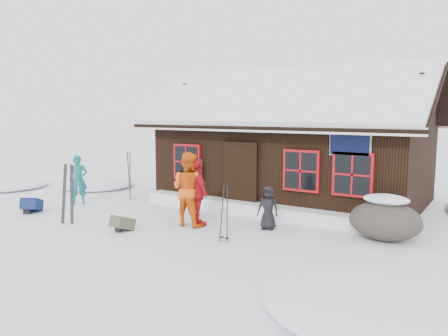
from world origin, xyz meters
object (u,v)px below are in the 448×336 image
Objects in this scene: skier_orange_right at (197,192)px; backpack_blue at (32,207)px; skier_crouched at (268,208)px; boulder at (385,219)px; backpack_olive at (122,225)px; skier_teal at (78,180)px; ski_poles at (224,214)px; ski_pair_left at (68,195)px; skier_orange_left at (188,189)px.

skier_orange_right reaches higher than backpack_blue.
skier_orange_right reaches higher than skier_crouched.
skier_crouched is at bearing -166.55° from boulder.
backpack_blue is 1.17× the size of backpack_olive.
skier_crouched is at bearing -43.00° from skier_teal.
ski_poles is at bearing -28.37° from backpack_blue.
skier_orange_right is 1.07× the size of boulder.
skier_orange_right is 1.58m from ski_poles.
backpack_blue is (-2.00, 0.25, -0.61)m from ski_pair_left.
backpack_blue is 3.70m from backpack_olive.
ski_pair_left is 4.39m from ski_poles.
skier_orange_right is 1.06× the size of ski_pair_left.
skier_teal is 3.91m from backpack_olive.
skier_crouched is 2.76m from boulder.
backpack_blue is (-4.74, -1.35, -0.79)m from skier_orange_left.
skier_orange_right is 5.20m from backpack_blue.
boulder is 6.27m from backpack_olive.
skier_crouched is at bearing -16.86° from backpack_blue.
skier_orange_right is at bearing -17.98° from backpack_blue.
skier_orange_left is 4.99m from backpack_blue.
backpack_olive is at bearing -34.18° from backpack_blue.
ski_pair_left reaches higher than ski_poles.
skier_orange_right is 2.04m from backpack_olive.
skier_teal is at bearing 49.43° from backpack_blue.
backpack_olive is at bearing -154.10° from boulder.
skier_teal is 6.52m from skier_crouched.
skier_orange_left is 1.16× the size of ski_pair_left.
ski_poles reaches higher than backpack_olive.
ski_poles is (1.35, -0.79, -0.24)m from skier_orange_right.
skier_orange_right is at bearing -49.02° from skier_teal.
skier_teal is 2.61× the size of backpack_blue.
ski_pair_left is at bearing -41.61° from backpack_blue.
skier_orange_right is (0.20, 0.11, -0.09)m from skier_orange_left.
ski_poles is (-3.05, -2.08, 0.15)m from boulder.
skier_orange_left reaches higher than skier_crouched.
skier_crouched reaches higher than boulder.
skier_crouched is 6.99m from backpack_blue.
skier_orange_right reaches higher than ski_poles.
skier_teal is 1.17× the size of ski_poles.
skier_orange_left reaches higher than skier_orange_right.
skier_teal is at bearing 171.79° from ski_poles.
ski_pair_left is (-7.33, -3.00, 0.29)m from boulder.
ski_pair_left is 1.83m from backpack_olive.
backpack_olive is (-5.63, -2.73, -0.34)m from boulder.
skier_orange_left reaches higher than backpack_blue.
skier_teal is at bearing 127.91° from ski_pair_left.
ski_poles is (4.29, 0.92, -0.14)m from ski_pair_left.
boulder reaches higher than backpack_olive.
ski_pair_left reaches higher than boulder.
skier_orange_right reaches higher than backpack_olive.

